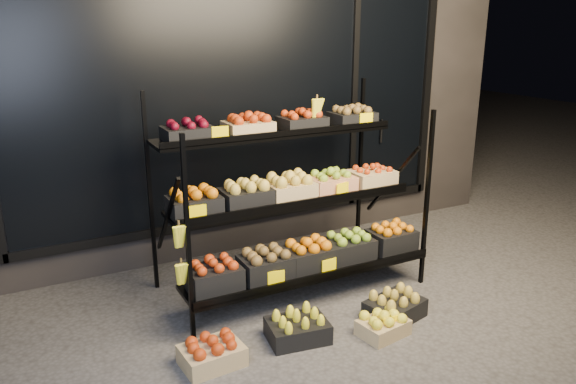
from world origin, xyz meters
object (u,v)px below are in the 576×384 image
floor_crate_midright (383,324)px  floor_crate_left (212,352)px  floor_crate_midleft (298,327)px  display_rack (293,200)px

floor_crate_midright → floor_crate_left: bearing=161.0°
floor_crate_midleft → floor_crate_midright: size_ratio=1.24×
floor_crate_left → floor_crate_midleft: (0.64, 0.01, 0.00)m
floor_crate_left → display_rack: bearing=32.3°
floor_crate_midright → display_rack: bearing=95.0°
display_rack → floor_crate_left: size_ratio=5.30×
display_rack → floor_crate_midright: size_ratio=5.88×
display_rack → floor_crate_midleft: 1.06m
floor_crate_left → floor_crate_midright: size_ratio=1.11×
floor_crate_midleft → floor_crate_midright: 0.62m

